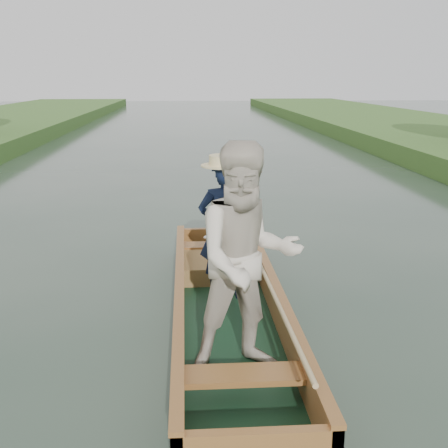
{
  "coord_description": "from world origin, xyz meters",
  "views": [
    {
      "loc": [
        -0.42,
        -5.53,
        2.55
      ],
      "look_at": [
        0.0,
        0.6,
        0.95
      ],
      "focal_mm": 45.0,
      "sensor_mm": 36.0,
      "label": 1
    }
  ],
  "objects": [
    {
      "name": "ground",
      "position": [
        0.0,
        0.0,
        0.0
      ],
      "size": [
        120.0,
        120.0,
        0.0
      ],
      "primitive_type": "plane",
      "color": "#283D30",
      "rests_on": "ground"
    },
    {
      "name": "punt",
      "position": [
        0.04,
        -0.38,
        0.73
      ],
      "size": [
        1.18,
        5.0,
        2.07
      ],
      "color": "#13331D",
      "rests_on": "ground"
    },
    {
      "name": "trees_far",
      "position": [
        -1.2,
        8.56,
        2.49
      ],
      "size": [
        22.85,
        15.91,
        4.6
      ],
      "color": "#47331E",
      "rests_on": "ground"
    }
  ]
}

